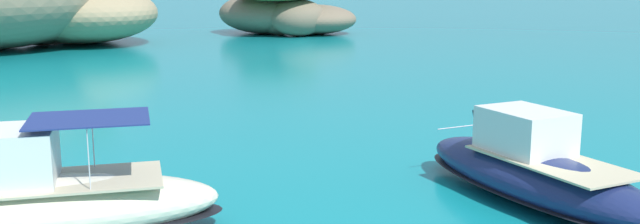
{
  "coord_description": "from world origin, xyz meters",
  "views": [
    {
      "loc": [
        -10.12,
        -5.47,
        6.76
      ],
      "look_at": [
        -0.03,
        21.12,
        1.13
      ],
      "focal_mm": 39.1,
      "sensor_mm": 36.0,
      "label": 1
    }
  ],
  "objects_px": {
    "motorboat_navy": "(532,172)",
    "islet_large": "(3,1)",
    "islet_small": "(284,14)",
    "motorboat_cream": "(21,205)"
  },
  "relations": [
    {
      "from": "motorboat_navy",
      "to": "islet_large",
      "type": "bearing_deg",
      "value": 107.43
    },
    {
      "from": "islet_small",
      "to": "motorboat_navy",
      "type": "distance_m",
      "value": 61.24
    },
    {
      "from": "motorboat_cream",
      "to": "motorboat_navy",
      "type": "bearing_deg",
      "value": -7.43
    },
    {
      "from": "islet_large",
      "to": "motorboat_navy",
      "type": "xyz_separation_m",
      "value": [
        17.6,
        -56.05,
        -3.4
      ]
    },
    {
      "from": "islet_small",
      "to": "islet_large",
      "type": "bearing_deg",
      "value": -172.01
    },
    {
      "from": "islet_large",
      "to": "islet_small",
      "type": "relative_size",
      "value": 1.88
    },
    {
      "from": "islet_large",
      "to": "islet_small",
      "type": "xyz_separation_m",
      "value": [
        29.1,
        4.09,
        -2.06
      ]
    },
    {
      "from": "islet_small",
      "to": "motorboat_navy",
      "type": "bearing_deg",
      "value": -100.83
    },
    {
      "from": "islet_small",
      "to": "motorboat_navy",
      "type": "xyz_separation_m",
      "value": [
        -11.51,
        -60.13,
        -1.34
      ]
    },
    {
      "from": "motorboat_cream",
      "to": "islet_large",
      "type": "bearing_deg",
      "value": 93.48
    }
  ]
}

